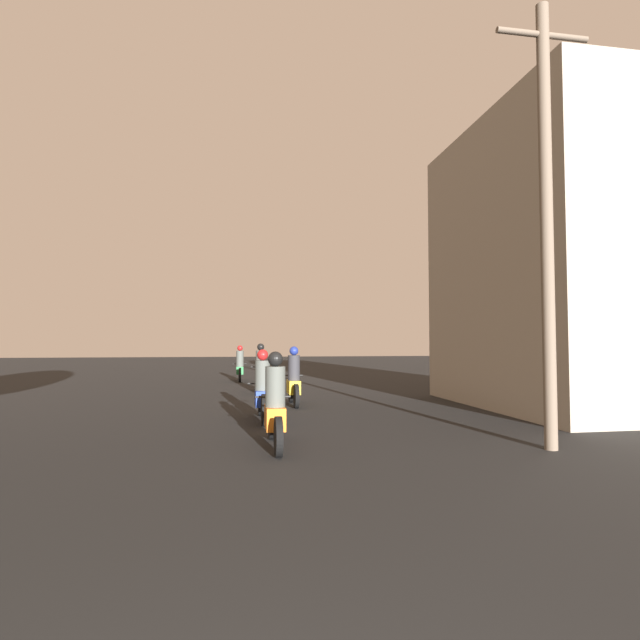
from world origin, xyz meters
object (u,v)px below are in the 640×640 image
at_px(motorcycle_white, 260,373).
at_px(utility_pole_near, 546,213).
at_px(motorcycle_blue, 262,392).
at_px(motorcycle_green, 240,367).
at_px(building_right_near, 567,265).
at_px(motorcycle_yellow, 294,382).
at_px(motorcycle_orange, 275,408).

height_order(motorcycle_white, utility_pole_near, utility_pole_near).
relative_size(motorcycle_blue, motorcycle_green, 0.99).
bearing_deg(utility_pole_near, building_right_near, 51.34).
xyz_separation_m(motorcycle_blue, motorcycle_yellow, (0.97, 2.51, 0.02)).
xyz_separation_m(motorcycle_yellow, utility_pole_near, (3.35, -6.20, 3.12)).
distance_m(motorcycle_yellow, motorcycle_green, 8.85).
bearing_deg(motorcycle_yellow, motorcycle_white, 94.09).
bearing_deg(motorcycle_orange, motorcycle_white, 90.47).
relative_size(motorcycle_white, motorcycle_green, 1.01).
distance_m(motorcycle_orange, motorcycle_white, 8.92).
height_order(motorcycle_yellow, motorcycle_white, motorcycle_white).
xyz_separation_m(motorcycle_orange, utility_pole_near, (4.26, -0.89, 3.13)).
xyz_separation_m(motorcycle_yellow, motorcycle_green, (-1.36, 8.74, -0.00)).
bearing_deg(motorcycle_blue, motorcycle_orange, -86.93).
xyz_separation_m(motorcycle_white, building_right_near, (7.82, -5.10, 3.09)).
bearing_deg(motorcycle_blue, motorcycle_green, 93.87).
xyz_separation_m(motorcycle_blue, motorcycle_green, (-0.39, 11.26, 0.01)).
xyz_separation_m(motorcycle_orange, motorcycle_green, (-0.45, 14.06, 0.01)).
bearing_deg(motorcycle_green, utility_pole_near, -68.60).
distance_m(motorcycle_yellow, motorcycle_white, 3.67).
bearing_deg(motorcycle_orange, motorcycle_yellow, 82.02).
height_order(motorcycle_white, motorcycle_green, motorcycle_white).
bearing_deg(building_right_near, motorcycle_blue, -172.86).
height_order(motorcycle_yellow, utility_pole_near, utility_pole_near).
xyz_separation_m(building_right_near, utility_pole_near, (-3.76, -4.70, 0.01)).
height_order(motorcycle_blue, motorcycle_green, motorcycle_green).
relative_size(motorcycle_blue, motorcycle_yellow, 1.10).
height_order(motorcycle_orange, utility_pole_near, utility_pole_near).
relative_size(motorcycle_blue, motorcycle_white, 0.98).
relative_size(motorcycle_yellow, motorcycle_green, 0.91).
height_order(motorcycle_yellow, building_right_near, building_right_near).
distance_m(motorcycle_blue, motorcycle_white, 6.12).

